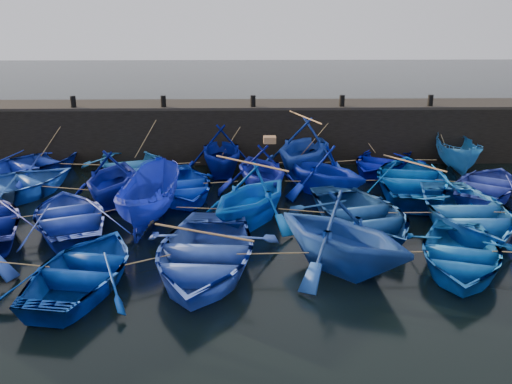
{
  "coord_description": "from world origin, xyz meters",
  "views": [
    {
      "loc": [
        -0.41,
        -15.86,
        7.03
      ],
      "look_at": [
        0.0,
        3.2,
        0.7
      ],
      "focal_mm": 40.0,
      "sensor_mm": 36.0,
      "label": 1
    }
  ],
  "objects": [
    {
      "name": "boat_15",
      "position": [
        -3.59,
        2.1,
        0.87
      ],
      "size": [
        2.13,
        4.62,
        1.73
      ],
      "primitive_type": "imported",
      "rotation": [
        0.0,
        0.0,
        3.04
      ],
      "color": "#13249D",
      "rests_on": "ground"
    },
    {
      "name": "bollard_0",
      "position": [
        -8.0,
        9.6,
        2.87
      ],
      "size": [
        0.24,
        0.24,
        0.5
      ],
      "primitive_type": "cylinder",
      "color": "black",
      "rests_on": "quay_top"
    },
    {
      "name": "mooring_ropes",
      "position": [
        -0.09,
        4.98,
        0.87
      ],
      "size": [
        18.37,
        11.93,
        2.1
      ],
      "color": "tan",
      "rests_on": "ground"
    },
    {
      "name": "quay_wall",
      "position": [
        0.0,
        10.5,
        1.25
      ],
      "size": [
        26.0,
        2.5,
        2.5
      ],
      "primitive_type": "cube",
      "color": "black",
      "rests_on": "ground"
    },
    {
      "name": "boat_24",
      "position": [
        5.51,
        -1.65,
        0.47
      ],
      "size": [
        4.51,
        5.35,
        0.95
      ],
      "primitive_type": "imported",
      "rotation": [
        0.0,
        0.0,
        -0.31
      ],
      "color": "#0A4D9C",
      "rests_on": "ground"
    },
    {
      "name": "boat_2",
      "position": [
        -1.4,
        7.73,
        1.08
      ],
      "size": [
        3.86,
        4.37,
        2.15
      ],
      "primitive_type": "imported",
      "rotation": [
        0.0,
        0.0,
        0.09
      ],
      "color": "#000C7A",
      "rests_on": "ground"
    },
    {
      "name": "boat_6",
      "position": [
        -9.24,
        4.6,
        0.55
      ],
      "size": [
        6.44,
        6.5,
        1.11
      ],
      "primitive_type": "imported",
      "rotation": [
        0.0,
        0.0,
        2.39
      ],
      "color": "#1D4AAC",
      "rests_on": "ground"
    },
    {
      "name": "boat_11",
      "position": [
        6.08,
        5.02,
        0.6
      ],
      "size": [
        5.15,
        6.44,
        1.19
      ],
      "primitive_type": "imported",
      "rotation": [
        0.0,
        0.0,
        2.95
      ],
      "color": "#003E90",
      "rests_on": "ground"
    },
    {
      "name": "wooden_crate",
      "position": [
        0.55,
        4.97,
        2.17
      ],
      "size": [
        0.47,
        0.41,
        0.24
      ],
      "primitive_type": "cube",
      "color": "brown",
      "rests_on": "boat_9"
    },
    {
      "name": "boat_8",
      "position": [
        -2.85,
        4.73,
        0.5
      ],
      "size": [
        4.64,
        5.57,
        1.0
      ],
      "primitive_type": "imported",
      "rotation": [
        0.0,
        0.0,
        0.28
      ],
      "color": "#052CD5",
      "rests_on": "ground"
    },
    {
      "name": "boat_23",
      "position": [
        2.24,
        -1.65,
        1.13
      ],
      "size": [
        5.65,
        5.65,
        2.26
      ],
      "primitive_type": "imported",
      "rotation": [
        0.0,
        0.0,
        0.78
      ],
      "color": "navy",
      "rests_on": "ground"
    },
    {
      "name": "boat_18",
      "position": [
        6.85,
        1.42,
        0.58
      ],
      "size": [
        4.04,
        5.61,
        1.15
      ],
      "primitive_type": "imported",
      "rotation": [
        0.0,
        0.0,
        -0.01
      ],
      "color": "blue",
      "rests_on": "ground"
    },
    {
      "name": "boat_10",
      "position": [
        2.65,
        4.93,
        1.0
      ],
      "size": [
        4.98,
        5.0,
        1.99
      ],
      "primitive_type": "imported",
      "rotation": [
        0.0,
        0.0,
        3.91
      ],
      "color": "#03189B",
      "rests_on": "ground"
    },
    {
      "name": "loose_oars",
      "position": [
        1.62,
        3.2,
        1.76
      ],
      "size": [
        9.87,
        11.39,
        1.37
      ],
      "color": "#99724C",
      "rests_on": "ground"
    },
    {
      "name": "boat_14",
      "position": [
        -6.05,
        1.52,
        0.49
      ],
      "size": [
        4.91,
        5.68,
        0.99
      ],
      "primitive_type": "imported",
      "rotation": [
        0.0,
        0.0,
        3.52
      ],
      "color": "#2039B4",
      "rests_on": "ground"
    },
    {
      "name": "boat_1",
      "position": [
        -5.24,
        7.37,
        0.55
      ],
      "size": [
        5.29,
        6.22,
        1.1
      ],
      "primitive_type": "imported",
      "rotation": [
        0.0,
        0.0,
        0.33
      ],
      "color": "blue",
      "rests_on": "ground"
    },
    {
      "name": "quay_top",
      "position": [
        0.0,
        10.5,
        2.56
      ],
      "size": [
        26.0,
        2.5,
        0.12
      ],
      "primitive_type": "cube",
      "color": "black",
      "rests_on": "quay_wall"
    },
    {
      "name": "boat_16",
      "position": [
        -0.19,
        1.87,
        1.04
      ],
      "size": [
        5.05,
        5.2,
        2.09
      ],
      "primitive_type": "imported",
      "rotation": [
        0.0,
        0.0,
        -0.59
      ],
      "color": "blue",
      "rests_on": "ground"
    },
    {
      "name": "bollard_4",
      "position": [
        8.0,
        9.6,
        2.87
      ],
      "size": [
        0.24,
        0.24,
        0.5
      ],
      "primitive_type": "cylinder",
      "color": "black",
      "rests_on": "quay_top"
    },
    {
      "name": "boat_22",
      "position": [
        -1.53,
        -1.7,
        0.58
      ],
      "size": [
        4.49,
        5.95,
        1.17
      ],
      "primitive_type": "imported",
      "rotation": [
        0.0,
        0.0,
        -0.09
      ],
      "color": "#2C4BB7",
      "rests_on": "ground"
    },
    {
      "name": "boat_21",
      "position": [
        -4.56,
        -2.38,
        0.48
      ],
      "size": [
        4.08,
        5.16,
        0.97
      ],
      "primitive_type": "imported",
      "rotation": [
        0.0,
        0.0,
        2.97
      ],
      "color": "navy",
      "rests_on": "ground"
    },
    {
      "name": "boat_3",
      "position": [
        2.14,
        7.61,
        1.24
      ],
      "size": [
        5.5,
        5.87,
        2.48
      ],
      "primitive_type": "imported",
      "rotation": [
        0.0,
        0.0,
        -0.37
      ],
      "color": "#1638AE",
      "rests_on": "ground"
    },
    {
      "name": "bollard_3",
      "position": [
        4.0,
        9.6,
        2.87
      ],
      "size": [
        0.24,
        0.24,
        0.5
      ],
      "primitive_type": "cylinder",
      "color": "black",
      "rests_on": "quay_top"
    },
    {
      "name": "bollard_1",
      "position": [
        -4.0,
        9.6,
        2.87
      ],
      "size": [
        0.24,
        0.24,
        0.5
      ],
      "primitive_type": "cylinder",
      "color": "black",
      "rests_on": "quay_top"
    },
    {
      "name": "boat_9",
      "position": [
        0.25,
        4.97,
        1.03
      ],
      "size": [
        4.2,
        4.59,
        2.05
      ],
      "primitive_type": "imported",
      "rotation": [
        0.0,
        0.0,
        3.38
      ],
      "color": "#091489",
      "rests_on": "ground"
    },
    {
      "name": "boat_5",
      "position": [
        8.86,
        7.91,
        0.8
      ],
      "size": [
        2.04,
        4.31,
        1.61
      ],
      "primitive_type": "imported",
      "rotation": [
        0.0,
        0.0,
        -0.12
      ],
      "color": "#2263A0",
      "rests_on": "ground"
    },
    {
      "name": "boat_17",
      "position": [
        3.38,
        1.41,
        0.55
      ],
      "size": [
        5.11,
        6.13,
        1.1
      ],
      "primitive_type": "imported",
      "rotation": [
        0.0,
        0.0,
        0.28
      ],
      "color": "navy",
      "rests_on": "ground"
    },
    {
      "name": "boat_0",
      "position": [
        -9.47,
        7.69,
        0.52
      ],
      "size": [
        5.98,
        6.2,
        1.05
      ],
      "primitive_type": "imported",
      "rotation": [
        0.0,
        0.0,
        2.47
      ],
      "color": "navy",
      "rests_on": "ground"
    },
    {
      "name": "boat_7",
      "position": [
        -5.2,
        4.02,
        1.05
      ],
      "size": [
        3.58,
        4.11,
        2.09
      ],
      "primitive_type": "imported",
      "rotation": [
        0.0,
        0.0,
        3.1
      ],
      "color": "navy",
      "rests_on": "ground"
    },
    {
      "name": "boat_4",
      "position": [
        5.57,
        8.0,
        0.47
      ],
      "size": [
        5.19,
        5.6,
        0.95
      ],
      "primitive_type": "imported",
      "rotation": [
        0.0,
        0.0,
        -0.56
      ],
      "color": "#00088C",
      "rests_on": "ground"
    },
    {
      "name": "ground",
      "position": [
        0.0,
        0.0,
        0.0
      ],
      "size": [
        120.0,
        120.0,
        0.0
      ],
      "primitive_type": "plane",
      "color": "black",
      "rests_on": "ground"
    },
    {
      "name": "bollard_2",
      "position": [
        0.0,
        9.6,
        2.87
      ],
      "size": [
        0.24,
        0.24,
        0.5
      ],
      "primitive_type": "cylinder",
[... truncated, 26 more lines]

